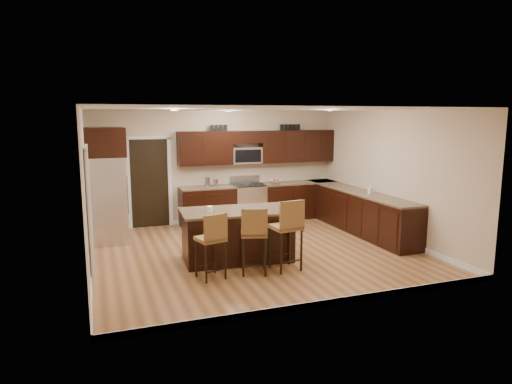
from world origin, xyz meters
name	(u,v)px	position (x,y,z in m)	size (l,w,h in m)	color
floor	(256,251)	(0.00, 0.00, 0.00)	(6.00, 6.00, 0.00)	#A06A3F
ceiling	(256,109)	(0.00, 0.00, 2.70)	(6.00, 6.00, 0.00)	silver
wall_back	(218,167)	(0.00, 2.75, 1.35)	(6.00, 6.00, 0.00)	#C9B091
wall_left	(86,191)	(-3.00, 0.00, 1.35)	(5.50, 5.50, 0.00)	#C9B091
wall_right	(391,175)	(3.00, 0.00, 1.35)	(5.50, 5.50, 0.00)	#C9B091
base_cabinets	(311,207)	(1.90, 1.45, 0.46)	(4.02, 3.96, 0.92)	black
upper_cabinets	(260,146)	(1.04, 2.58, 1.84)	(4.00, 0.33, 0.80)	black
range	(248,203)	(0.68, 2.45, 0.47)	(0.76, 0.64, 1.11)	silver
microwave	(246,155)	(0.68, 2.60, 1.62)	(0.76, 0.31, 0.40)	silver
doorway	(150,183)	(-1.65, 2.73, 1.03)	(0.85, 0.03, 2.06)	black
pantry_door	(88,214)	(-2.98, -0.30, 1.02)	(0.03, 0.80, 2.04)	white
letter_decor	(255,128)	(0.90, 2.58, 2.29)	(2.20, 0.03, 0.15)	black
island	(237,236)	(-0.49, -0.35, 0.43)	(2.06, 1.19, 0.92)	black
stool_left	(212,238)	(-1.16, -1.19, 0.67)	(0.49, 0.49, 1.08)	olive
stool_mid	(254,233)	(-0.47, -1.19, 0.70)	(0.52, 0.52, 1.12)	olive
stool_right	(288,227)	(0.13, -1.20, 0.76)	(0.51, 0.51, 1.22)	olive
refrigerator	(107,184)	(-2.62, 1.69, 1.21)	(0.79, 0.95, 2.35)	silver
floor_mat	(274,225)	(1.11, 1.80, 0.01)	(0.97, 0.65, 0.01)	brown
fruit_bowl	(276,182)	(1.41, 2.45, 0.96)	(0.30, 0.30, 0.07)	silver
soap_bottle	(371,189)	(2.70, 0.26, 1.02)	(0.09, 0.09, 0.20)	#B2B2B2
canister_tall	(207,182)	(-0.34, 2.45, 1.03)	(0.12, 0.12, 0.23)	silver
canister_short	(216,183)	(-0.14, 2.45, 1.00)	(0.11, 0.11, 0.17)	silver
island_jar	(210,209)	(-0.99, -0.35, 0.97)	(0.10, 0.10, 0.10)	white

